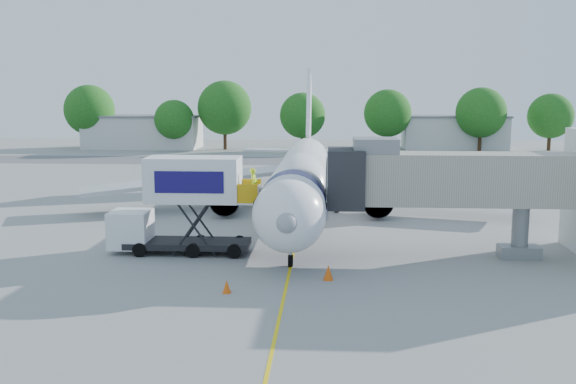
# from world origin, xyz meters

# --- Properties ---
(ground) EXTENTS (160.00, 160.00, 0.00)m
(ground) POSITION_xyz_m (0.00, 0.00, 0.00)
(ground) COLOR gray
(ground) RESTS_ON ground
(guidance_line) EXTENTS (0.15, 70.00, 0.01)m
(guidance_line) POSITION_xyz_m (0.00, 0.00, 0.01)
(guidance_line) COLOR yellow
(guidance_line) RESTS_ON ground
(taxiway_strip) EXTENTS (120.00, 10.00, 0.01)m
(taxiway_strip) POSITION_xyz_m (0.00, 42.00, 0.00)
(taxiway_strip) COLOR #59595B
(taxiway_strip) RESTS_ON ground
(aircraft) EXTENTS (34.17, 37.73, 11.35)m
(aircraft) POSITION_xyz_m (0.00, 4.12, 2.95)
(aircraft) COLOR white
(aircraft) RESTS_ON ground
(jet_bridge) EXTENTS (13.90, 3.20, 6.60)m
(jet_bridge) POSITION_xyz_m (7.99, -7.00, 4.34)
(jet_bridge) COLOR #AAA291
(jet_bridge) RESTS_ON ground
(catering_hiloader) EXTENTS (8.50, 2.44, 5.50)m
(catering_hiloader) POSITION_xyz_m (-6.26, -7.00, 2.76)
(catering_hiloader) COLOR black
(catering_hiloader) RESTS_ON ground
(ground_tug) EXTENTS (3.94, 2.55, 1.46)m
(ground_tug) POSITION_xyz_m (0.80, -16.25, 0.76)
(ground_tug) COLOR silver
(ground_tug) RESTS_ON ground
(safety_cone_a) EXTENTS (0.48, 0.48, 0.76)m
(safety_cone_a) POSITION_xyz_m (1.99, -11.81, 0.36)
(safety_cone_a) COLOR #E4530C
(safety_cone_a) RESTS_ON ground
(safety_cone_b) EXTENTS (0.39, 0.39, 0.62)m
(safety_cone_b) POSITION_xyz_m (-2.65, -14.15, 0.30)
(safety_cone_b) COLOR #E4530C
(safety_cone_b) RESTS_ON ground
(outbuilding_left) EXTENTS (18.40, 8.40, 5.30)m
(outbuilding_left) POSITION_xyz_m (-28.00, 60.00, 2.66)
(outbuilding_left) COLOR silver
(outbuilding_left) RESTS_ON ground
(outbuilding_right) EXTENTS (16.40, 7.40, 5.30)m
(outbuilding_right) POSITION_xyz_m (22.00, 62.00, 2.66)
(outbuilding_right) COLOR silver
(outbuilding_right) RESTS_ON ground
(tree_a) EXTENTS (7.97, 7.97, 10.16)m
(tree_a) POSITION_xyz_m (-36.25, 58.71, 6.16)
(tree_a) COLOR #382314
(tree_a) RESTS_ON ground
(tree_b) EXTENTS (6.14, 6.14, 7.83)m
(tree_b) POSITION_xyz_m (-22.07, 56.69, 4.75)
(tree_b) COLOR #382314
(tree_b) RESTS_ON ground
(tree_c) EXTENTS (8.47, 8.47, 10.80)m
(tree_c) POSITION_xyz_m (-14.38, 58.31, 6.56)
(tree_c) COLOR #382314
(tree_c) RESTS_ON ground
(tree_d) EXTENTS (7.02, 7.02, 8.95)m
(tree_d) POSITION_xyz_m (-2.08, 56.84, 5.43)
(tree_d) COLOR #382314
(tree_d) RESTS_ON ground
(tree_e) EXTENTS (7.40, 7.40, 9.44)m
(tree_e) POSITION_xyz_m (11.11, 59.08, 5.73)
(tree_e) COLOR #382314
(tree_e) RESTS_ON ground
(tree_f) EXTENTS (7.64, 7.64, 9.74)m
(tree_f) POSITION_xyz_m (25.13, 57.82, 5.91)
(tree_f) COLOR #382314
(tree_f) RESTS_ON ground
(tree_g) EXTENTS (6.91, 6.91, 8.81)m
(tree_g) POSITION_xyz_m (36.12, 59.58, 5.34)
(tree_g) COLOR #382314
(tree_g) RESTS_ON ground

